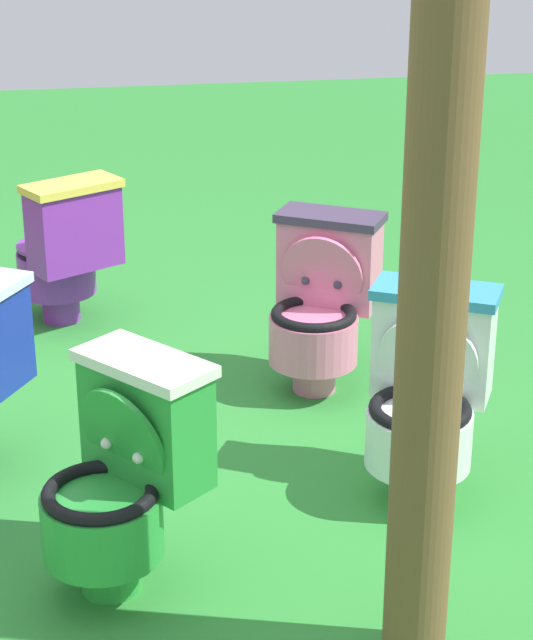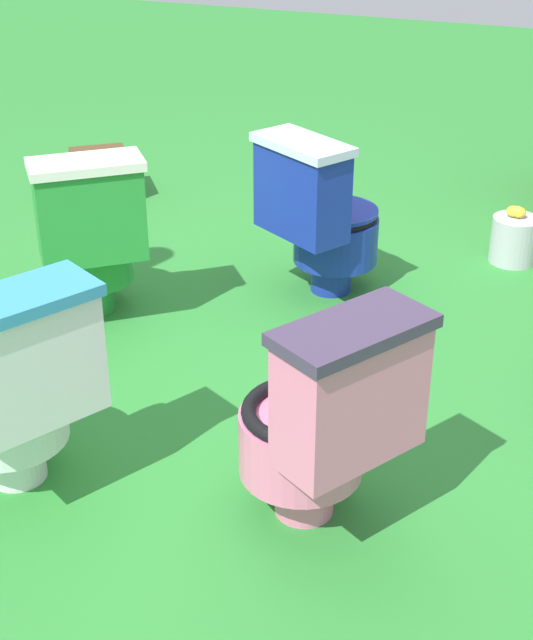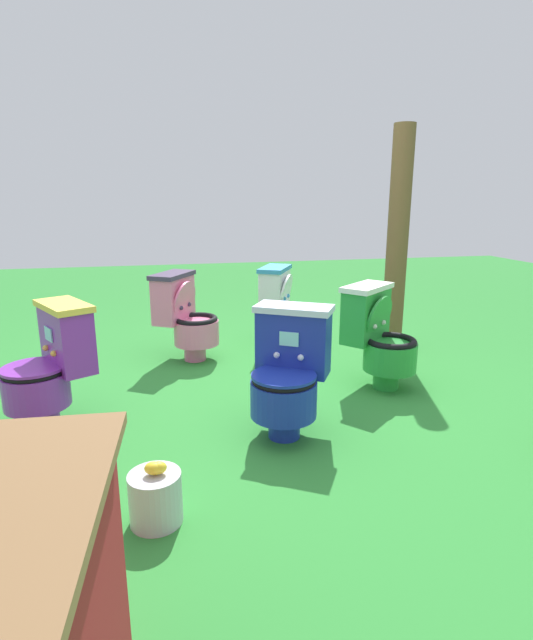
# 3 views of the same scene
# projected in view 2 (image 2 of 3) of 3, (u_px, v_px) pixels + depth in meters

# --- Properties ---
(ground) EXTENTS (14.00, 14.00, 0.00)m
(ground) POSITION_uv_depth(u_px,v_px,m) (292.00, 353.00, 3.66)
(ground) COLOR #2D8433
(toilet_pink) EXTENTS (0.63, 0.60, 0.73)m
(toilet_pink) POSITION_uv_depth(u_px,v_px,m) (323.00, 419.00, 2.60)
(toilet_pink) COLOR pink
(toilet_pink) RESTS_ON ground
(toilet_green) EXTENTS (0.62, 0.64, 0.73)m
(toilet_green) POSITION_uv_depth(u_px,v_px,m) (89.00, 235.00, 3.76)
(toilet_green) COLOR green
(toilet_green) RESTS_ON ground
(toilet_blue) EXTENTS (0.60, 0.63, 0.73)m
(toilet_blue) POSITION_uv_depth(u_px,v_px,m) (321.00, 216.00, 3.95)
(toilet_blue) COLOR #192D9E
(toilet_blue) RESTS_ON ground
(toilet_white) EXTENTS (0.62, 0.59, 0.73)m
(toilet_white) POSITION_uv_depth(u_px,v_px,m) (15.00, 387.00, 2.75)
(toilet_white) COLOR white
(toilet_white) RESTS_ON ground
(small_crate) EXTENTS (0.42, 0.43, 0.25)m
(small_crate) POSITION_uv_depth(u_px,v_px,m) (101.00, 175.00, 5.12)
(small_crate) COLOR brown
(small_crate) RESTS_ON ground
(lemon_bucket) EXTENTS (0.22, 0.22, 0.28)m
(lemon_bucket) POSITION_uv_depth(u_px,v_px,m) (514.00, 238.00, 4.37)
(lemon_bucket) COLOR #B7B7BF
(lemon_bucket) RESTS_ON ground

